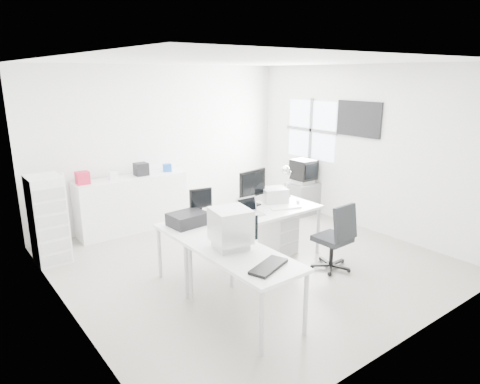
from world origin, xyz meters
TOP-DOWN VIEW (x-y plane):
  - floor at (0.00, 0.00)m, footprint 5.00×5.00m
  - ceiling at (0.00, 0.00)m, footprint 5.00×5.00m
  - back_wall at (0.00, 2.50)m, footprint 5.00×0.02m
  - left_wall at (-2.50, 0.00)m, footprint 0.02×5.00m
  - right_wall at (2.50, 0.00)m, footprint 0.02×5.00m
  - window at (2.48, 1.20)m, footprint 0.02×1.20m
  - wall_picture at (2.47, 0.10)m, footprint 0.04×0.90m
  - main_desk at (-0.12, -0.05)m, footprint 2.40×0.80m
  - side_desk at (-0.97, -1.15)m, footprint 0.70×1.40m
  - drawer_pedestal at (0.58, 0.00)m, footprint 0.40×0.50m
  - inkjet_printer at (-0.97, 0.05)m, footprint 0.48×0.39m
  - lcd_monitor_small at (-0.67, 0.20)m, footprint 0.34×0.24m
  - lcd_monitor_large at (0.23, 0.20)m, footprint 0.55×0.29m
  - laptop at (-0.07, -0.15)m, footprint 0.37×0.38m
  - white_keyboard at (0.53, -0.20)m, footprint 0.48×0.27m
  - white_mouse at (0.83, -0.15)m, footprint 0.06×0.06m
  - laser_printer at (0.63, 0.17)m, footprint 0.45×0.42m
  - desk_lamp at (0.98, 0.25)m, footprint 0.21×0.21m
  - crt_monitor at (-0.97, -0.90)m, footprint 0.51×0.51m
  - black_keyboard at (-0.97, -1.55)m, footprint 0.53×0.35m
  - office_chair at (0.77, -0.90)m, footprint 0.58×0.58m
  - tv_cabinet at (2.22, 1.11)m, footprint 0.56×0.46m
  - crt_tv at (2.22, 1.11)m, footprint 0.50×0.48m
  - sideboard at (-0.79, 2.24)m, footprint 1.90×0.47m
  - clutter_box_a at (-1.59, 2.24)m, footprint 0.21×0.19m
  - clutter_box_b at (-1.09, 2.24)m, footprint 0.15×0.13m
  - clutter_box_c at (-0.59, 2.24)m, footprint 0.22×0.20m
  - clutter_box_d at (-0.09, 2.24)m, footprint 0.16×0.15m
  - clutter_bottle at (-1.89, 2.28)m, footprint 0.07×0.07m
  - filing_cabinet at (-2.28, 1.74)m, footprint 0.45×0.53m

SIDE VIEW (x-z plane):
  - floor at x=0.00m, z-range -0.01..0.01m
  - drawer_pedestal at x=0.58m, z-range 0.00..0.60m
  - tv_cabinet at x=2.22m, z-range 0.00..0.61m
  - main_desk at x=-0.12m, z-range 0.00..0.75m
  - side_desk at x=-0.97m, z-range 0.00..0.75m
  - sideboard at x=-0.79m, z-range 0.00..0.95m
  - office_chair at x=0.77m, z-range 0.00..0.98m
  - filing_cabinet at x=-2.28m, z-range 0.00..1.27m
  - white_keyboard at x=0.53m, z-range 0.75..0.77m
  - black_keyboard at x=-0.97m, z-range 0.75..0.78m
  - white_mouse at x=0.83m, z-range 0.75..0.81m
  - crt_tv at x=2.22m, z-range 0.61..1.06m
  - inkjet_printer at x=-0.97m, z-range 0.75..0.91m
  - laser_printer at x=0.63m, z-range 0.75..0.96m
  - laptop at x=-0.07m, z-range 0.75..0.99m
  - lcd_monitor_small at x=-0.67m, z-range 0.75..1.14m
  - crt_monitor at x=-0.97m, z-range 0.75..1.25m
  - desk_lamp at x=0.98m, z-range 0.75..1.26m
  - clutter_box_b at x=-1.09m, z-range 0.95..1.08m
  - clutter_box_d at x=-0.09m, z-range 0.95..1.09m
  - lcd_monitor_large at x=0.23m, z-range 0.75..1.29m
  - clutter_box_a at x=-1.59m, z-range 0.95..1.15m
  - clutter_box_c at x=-0.59m, z-range 0.95..1.17m
  - clutter_bottle at x=-1.89m, z-range 0.95..1.17m
  - back_wall at x=0.00m, z-range 0.00..2.80m
  - left_wall at x=-2.50m, z-range 0.00..2.80m
  - right_wall at x=2.50m, z-range 0.00..2.80m
  - window at x=2.48m, z-range 1.05..2.15m
  - wall_picture at x=2.47m, z-range 1.60..2.20m
  - ceiling at x=0.00m, z-range 2.79..2.80m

